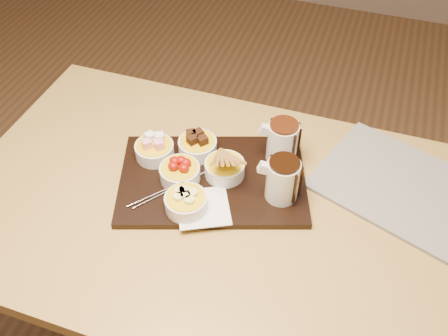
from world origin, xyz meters
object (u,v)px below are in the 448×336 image
(dining_table, at_px, (203,224))
(pitcher_dark_chocolate, at_px, (283,180))
(pitcher_milk_chocolate, at_px, (282,142))
(bowl_strawberries, at_px, (180,173))
(serving_board, at_px, (213,179))
(newspaper, at_px, (397,184))

(dining_table, relative_size, pitcher_dark_chocolate, 11.21)
(pitcher_dark_chocolate, relative_size, pitcher_milk_chocolate, 1.00)
(dining_table, bearing_deg, bowl_strawberries, 155.25)
(bowl_strawberries, relative_size, pitcher_dark_chocolate, 0.93)
(serving_board, height_order, bowl_strawberries, bowl_strawberries)
(pitcher_dark_chocolate, distance_m, newspaper, 0.31)
(dining_table, height_order, pitcher_dark_chocolate, pitcher_dark_chocolate)
(newspaper, bearing_deg, pitcher_milk_chocolate, -157.83)
(bowl_strawberries, bearing_deg, newspaper, 17.93)
(pitcher_dark_chocolate, bearing_deg, dining_table, 178.98)
(dining_table, bearing_deg, serving_board, 84.36)
(bowl_strawberries, relative_size, pitcher_milk_chocolate, 0.93)
(pitcher_dark_chocolate, bearing_deg, pitcher_milk_chocolate, 85.60)
(serving_board, relative_size, pitcher_milk_chocolate, 4.30)
(dining_table, relative_size, serving_board, 2.61)
(dining_table, height_order, serving_board, serving_board)
(pitcher_dark_chocolate, xyz_separation_m, newspaper, (0.26, 0.14, -0.07))
(serving_board, xyz_separation_m, pitcher_milk_chocolate, (0.14, 0.12, 0.06))
(serving_board, distance_m, bowl_strawberries, 0.08)
(pitcher_dark_chocolate, xyz_separation_m, pitcher_milk_chocolate, (-0.03, 0.13, 0.00))
(pitcher_dark_chocolate, height_order, pitcher_milk_chocolate, same)
(serving_board, bearing_deg, newspaper, -1.66)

